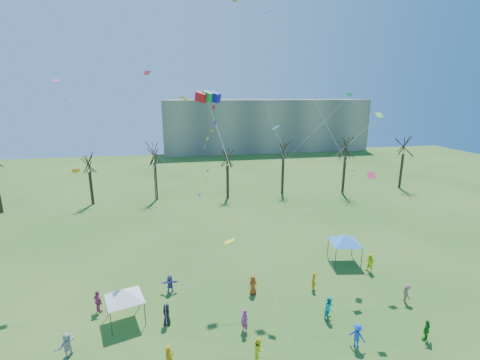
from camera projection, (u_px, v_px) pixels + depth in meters
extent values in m
cube|color=gray|center=(265.00, 125.00, 100.57)|extent=(60.00, 14.00, 15.00)
cylinder|color=black|center=(91.00, 188.00, 51.24)|extent=(0.44, 0.44, 5.10)
cylinder|color=black|center=(156.00, 181.00, 53.35)|extent=(0.44, 0.44, 6.08)
cylinder|color=black|center=(228.00, 182.00, 54.36)|extent=(0.44, 0.44, 5.37)
cylinder|color=black|center=(283.00, 175.00, 57.03)|extent=(0.44, 0.44, 6.35)
cylinder|color=black|center=(344.00, 175.00, 56.60)|extent=(0.44, 0.44, 6.37)
cylinder|color=black|center=(401.00, 171.00, 60.04)|extent=(0.44, 0.44, 6.27)
cube|color=red|center=(201.00, 97.00, 23.43)|extent=(0.94, 0.99, 0.89)
cube|color=green|center=(208.00, 97.00, 23.52)|extent=(0.94, 0.99, 0.89)
cube|color=#180DAE|center=(215.00, 97.00, 23.61)|extent=(0.94, 0.99, 0.89)
cylinder|color=white|center=(252.00, 230.00, 19.40)|extent=(0.02, 0.02, 19.14)
cylinder|color=#3F3F44|center=(111.00, 324.00, 23.39)|extent=(0.08, 0.08, 1.90)
cylinder|color=#3F3F44|center=(145.00, 314.00, 24.45)|extent=(0.08, 0.08, 1.90)
cylinder|color=#3F3F44|center=(107.00, 306.00, 25.40)|extent=(0.08, 0.08, 1.90)
cylinder|color=#3F3F44|center=(138.00, 297.00, 26.46)|extent=(0.08, 0.08, 1.90)
pyramid|color=white|center=(124.00, 294.00, 24.59)|extent=(3.46, 3.46, 0.81)
cylinder|color=#3F3F44|center=(336.00, 258.00, 32.50)|extent=(0.08, 0.08, 2.08)
cylinder|color=#3F3F44|center=(362.00, 258.00, 32.57)|extent=(0.08, 0.08, 2.08)
cylinder|color=#3F3F44|center=(328.00, 247.00, 34.99)|extent=(0.08, 0.08, 2.08)
cylinder|color=#3F3F44|center=(352.00, 246.00, 35.07)|extent=(0.08, 0.08, 2.08)
pyramid|color=#2A7BD3|center=(345.00, 239.00, 33.41)|extent=(3.91, 3.91, 0.89)
imported|color=orange|center=(169.00, 358.00, 20.47)|extent=(0.72, 0.73, 1.69)
imported|color=#FFF31A|center=(259.00, 349.00, 21.27)|extent=(0.78, 0.91, 1.62)
imported|color=blue|center=(357.00, 336.00, 22.39)|extent=(1.17, 1.26, 1.70)
imported|color=#1D851F|center=(427.00, 330.00, 22.99)|extent=(1.00, 0.77, 1.58)
imported|color=silver|center=(67.00, 344.00, 21.61)|extent=(1.30, 1.55, 1.67)
imported|color=black|center=(167.00, 314.00, 24.60)|extent=(0.72, 0.92, 1.67)
imported|color=#AD2B87|center=(245.00, 321.00, 23.76)|extent=(0.72, 0.78, 1.79)
imported|color=#0CAAAA|center=(329.00, 308.00, 25.21)|extent=(1.12, 1.06, 1.81)
imported|color=#90664F|center=(406.00, 293.00, 27.24)|extent=(0.81, 1.14, 1.59)
imported|color=#C54180|center=(98.00, 302.00, 25.94)|extent=(1.05, 1.11, 1.85)
imported|color=#4A4BA2|center=(170.00, 284.00, 28.63)|extent=(1.47, 0.49, 1.58)
imported|color=#B43C16|center=(253.00, 285.00, 28.36)|extent=(0.94, 0.75, 1.66)
imported|color=orange|center=(313.00, 281.00, 28.97)|extent=(0.65, 0.70, 1.60)
imported|color=#E8F519|center=(370.00, 264.00, 31.80)|extent=(1.02, 1.10, 1.82)
cube|color=orange|center=(76.00, 171.00, 22.72)|extent=(0.65, 0.69, 0.36)
cylinder|color=white|center=(66.00, 266.00, 20.36)|extent=(0.01, 0.01, 12.39)
cube|color=#F02888|center=(147.00, 73.00, 29.57)|extent=(0.70, 0.75, 0.31)
cylinder|color=white|center=(156.00, 187.00, 24.96)|extent=(0.01, 0.01, 22.07)
cube|color=#FFF51A|center=(230.00, 241.00, 20.57)|extent=(0.72, 0.63, 0.30)
cylinder|color=white|center=(245.00, 293.00, 20.86)|extent=(0.01, 0.01, 6.41)
cube|color=#169AAB|center=(276.00, 128.00, 27.72)|extent=(0.60, 0.53, 0.33)
cylinder|color=white|center=(312.00, 218.00, 25.00)|extent=(0.01, 0.01, 15.82)
cube|color=blue|center=(269.00, 12.00, 31.34)|extent=(0.87, 0.77, 0.33)
cylinder|color=white|center=(336.00, 143.00, 27.10)|extent=(0.01, 0.01, 28.56)
cube|color=#C61844|center=(371.00, 175.00, 25.18)|extent=(0.65, 0.72, 0.35)
cylinder|color=white|center=(231.00, 250.00, 23.34)|extent=(0.01, 0.01, 23.78)
cube|color=#74E435|center=(379.00, 115.00, 31.24)|extent=(0.61, 0.71, 0.43)
cylinder|color=white|center=(286.00, 200.00, 27.86)|extent=(0.01, 0.01, 24.85)
cube|color=purple|center=(56.00, 81.00, 29.89)|extent=(0.77, 0.85, 0.31)
cylinder|color=white|center=(140.00, 185.00, 26.78)|extent=(0.01, 0.01, 25.54)
cube|color=orange|center=(233.00, 0.00, 32.38)|extent=(0.77, 0.63, 0.34)
cylinder|color=white|center=(275.00, 132.00, 28.75)|extent=(0.01, 0.01, 28.41)
cube|color=#D32355|center=(351.00, 170.00, 29.21)|extent=(0.65, 0.51, 0.19)
cylinder|color=white|center=(378.00, 227.00, 28.16)|extent=(0.01, 0.01, 10.27)
cube|color=#FFA81A|center=(184.00, 99.00, 24.72)|extent=(0.75, 0.71, 0.33)
cylinder|color=white|center=(140.00, 200.00, 25.28)|extent=(0.01, 0.01, 16.30)
cube|color=#1B9CCF|center=(349.00, 94.00, 32.70)|extent=(0.77, 0.78, 0.35)
cylinder|color=white|center=(266.00, 180.00, 30.60)|extent=(0.01, 0.01, 23.83)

